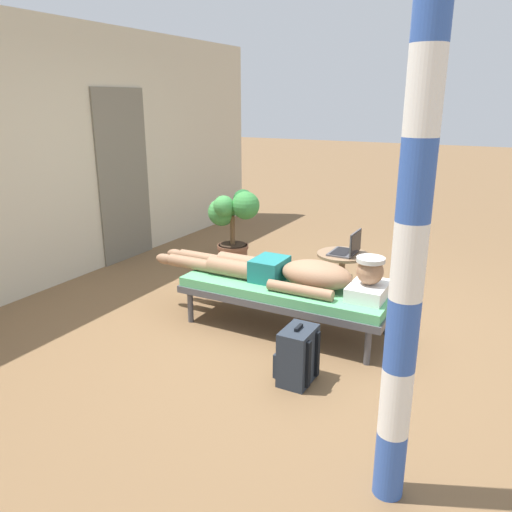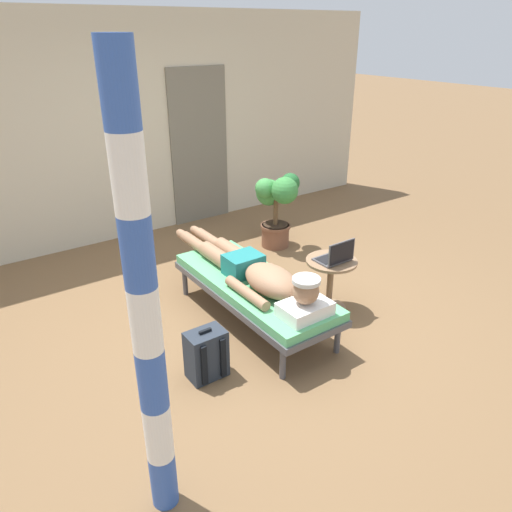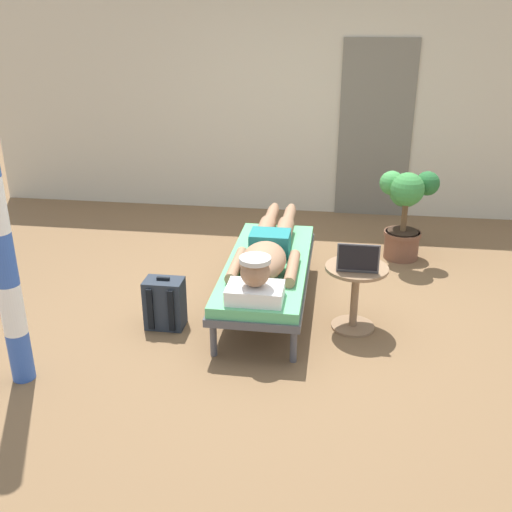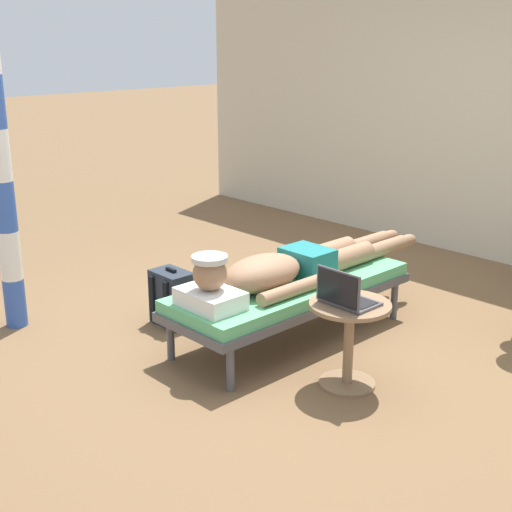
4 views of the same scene
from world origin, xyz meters
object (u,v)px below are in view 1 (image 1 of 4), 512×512
side_table (342,270)px  potted_plant (233,222)px  person_reclining (291,272)px  porch_post (409,261)px  backpack (297,356)px  laptop (348,248)px  lounge_chair (287,291)px

side_table → potted_plant: bearing=71.9°
person_reclining → porch_post: size_ratio=0.88×
person_reclining → backpack: (-0.75, -0.40, -0.32)m
laptop → person_reclining: bearing=159.8°
porch_post → potted_plant: bearing=42.8°
lounge_chair → backpack: size_ratio=4.27×
lounge_chair → porch_post: bearing=-139.9°
person_reclining → potted_plant: (1.20, 1.28, 0.04)m
person_reclining → laptop: size_ratio=7.00×
backpack → potted_plant: (1.95, 1.68, 0.36)m
person_reclining → side_table: (0.71, -0.21, -0.16)m
laptop → potted_plant: potted_plant is taller
side_table → porch_post: bearing=-155.3°
lounge_chair → person_reclining: person_reclining is taller
person_reclining → lounge_chair: bearing=90.0°
person_reclining → backpack: bearing=-152.0°
backpack → porch_post: size_ratio=0.17×
laptop → porch_post: size_ratio=0.13×
person_reclining → laptop: 0.76m
person_reclining → backpack: person_reclining is taller
person_reclining → side_table: size_ratio=4.15×
side_table → porch_post: (-2.22, -1.02, 0.88)m
lounge_chair → potted_plant: bearing=46.0°
potted_plant → porch_post: size_ratio=0.38×
laptop → lounge_chair: bearing=157.3°
backpack → porch_post: porch_post is taller
lounge_chair → backpack: backpack is taller
potted_plant → porch_post: porch_post is taller
side_table → potted_plant: size_ratio=0.56×
backpack → lounge_chair: bearing=30.0°
laptop → porch_post: bearing=-156.4°
laptop → porch_post: porch_post is taller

